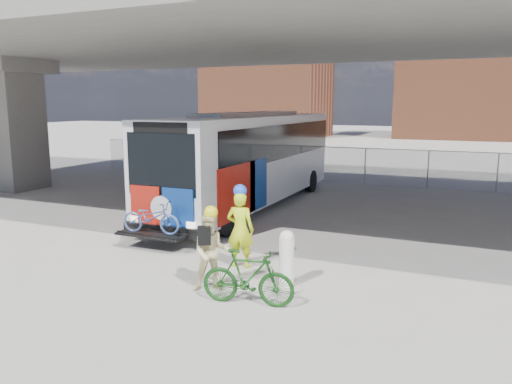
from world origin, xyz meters
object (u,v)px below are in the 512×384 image
Objects in this scene: bus at (250,153)px; bollard at (287,257)px; cyclist_hivis at (240,227)px; bike_parked at (248,278)px; cyclist_tan at (211,251)px.

bollard is (4.38, -7.67, -1.42)m from bus.
bike_parked is at bearing 112.93° from cyclist_hivis.
cyclist_hivis is 2.45m from bike_parked.
cyclist_hivis reaches higher than bike_parked.
bollard is at bearing -60.28° from bus.
bollard reaches higher than bike_parked.
bollard is 1.76m from cyclist_hivis.
cyclist_tan is at bearing -148.60° from bollard.
cyclist_hivis is 1.09× the size of bike_parked.
bus is 6.21× the size of cyclist_hivis.
cyclist_tan is (-1.41, -0.86, 0.20)m from bollard.
cyclist_hivis is at bearing -67.40° from bus.
bus is at bearing -73.69° from cyclist_hivis.
bus is 9.11m from cyclist_tan.
bus is 9.94m from bike_parked.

